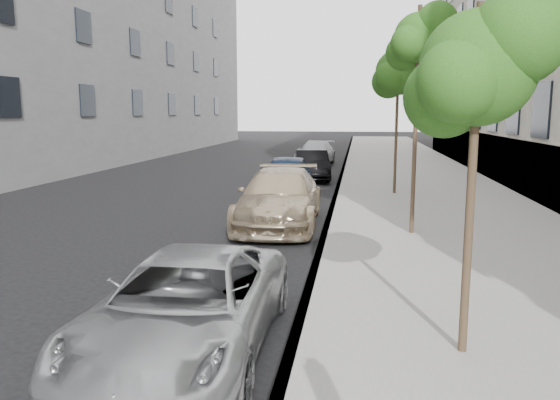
% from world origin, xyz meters
% --- Properties ---
extents(sidewalk, '(6.40, 72.00, 0.14)m').
position_xyz_m(sidewalk, '(4.30, 24.00, 0.07)').
color(sidewalk, gray).
rests_on(sidewalk, ground).
extents(curb, '(0.15, 72.00, 0.14)m').
position_xyz_m(curb, '(1.18, 24.00, 0.07)').
color(curb, '#9E9B93').
rests_on(curb, ground).
extents(tree_near, '(1.64, 1.44, 4.10)m').
position_xyz_m(tree_near, '(3.23, 1.50, 3.43)').
color(tree_near, '#38281C').
rests_on(tree_near, sidewalk).
extents(tree_mid, '(1.51, 1.31, 5.20)m').
position_xyz_m(tree_mid, '(3.23, 8.00, 4.57)').
color(tree_mid, '#38281C').
rests_on(tree_mid, sidewalk).
extents(tree_far, '(1.86, 1.66, 5.08)m').
position_xyz_m(tree_far, '(3.23, 14.50, 4.30)').
color(tree_far, '#38281C').
rests_on(tree_far, sidewalk).
extents(minivan, '(2.07, 4.43, 1.23)m').
position_xyz_m(minivan, '(-0.10, 1.22, 0.61)').
color(minivan, '#A1A3A5').
rests_on(minivan, ground).
extents(suv, '(2.18, 5.06, 1.45)m').
position_xyz_m(suv, '(-0.10, 9.11, 0.73)').
color(suv, tan).
rests_on(suv, ground).
extents(sedan_blue, '(1.87, 4.26, 1.43)m').
position_xyz_m(sedan_blue, '(-0.59, 14.31, 0.71)').
color(sedan_blue, '#101F36').
rests_on(sedan_blue, ground).
extents(sedan_black, '(1.94, 4.08, 1.29)m').
position_xyz_m(sedan_black, '(-0.10, 18.97, 0.65)').
color(sedan_black, black).
rests_on(sedan_black, ground).
extents(sedan_rear, '(2.18, 4.67, 1.32)m').
position_xyz_m(sedan_rear, '(-0.47, 25.90, 0.66)').
color(sedan_rear, '#A5A7AD').
rests_on(sedan_rear, ground).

